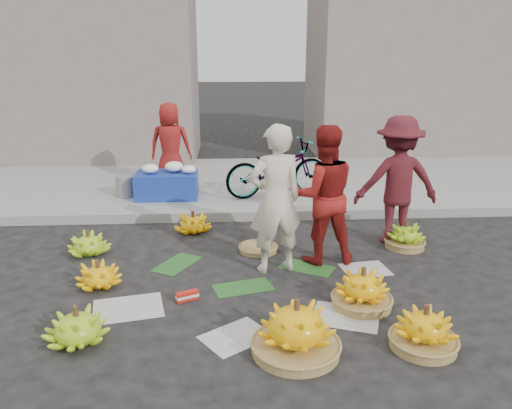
{
  "coord_description": "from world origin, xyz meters",
  "views": [
    {
      "loc": [
        -0.25,
        -5.27,
        2.53
      ],
      "look_at": [
        0.1,
        0.69,
        0.7
      ],
      "focal_mm": 35.0,
      "sensor_mm": 36.0,
      "label": 1
    }
  ],
  "objects": [
    {
      "name": "banana_bunch_4",
      "position": [
        1.12,
        -0.68,
        0.18
      ],
      "size": [
        0.7,
        0.7,
        0.43
      ],
      "rotation": [
        0.0,
        0.0,
        0.38
      ],
      "color": "olive",
      "rests_on": "ground"
    },
    {
      "name": "building_right",
      "position": [
        4.5,
        7.7,
        2.5
      ],
      "size": [
        5.0,
        3.0,
        5.0
      ],
      "primitive_type": "cube",
      "color": "gray",
      "rests_on": "sidewalk"
    },
    {
      "name": "man_striped",
      "position": [
        2.02,
        1.08,
        0.87
      ],
      "size": [
        1.14,
        0.67,
        1.75
      ],
      "primitive_type": "imported",
      "rotation": [
        0.0,
        0.0,
        3.12
      ],
      "color": "maroon",
      "rests_on": "ground"
    },
    {
      "name": "bicycle",
      "position": [
        0.61,
        3.1,
        0.61
      ],
      "size": [
        1.1,
        1.96,
        0.97
      ],
      "primitive_type": "imported",
      "rotation": [
        0.0,
        0.0,
        1.83
      ],
      "color": "gray",
      "rests_on": "sidewalk"
    },
    {
      "name": "banana_bunch_2",
      "position": [
        0.32,
        -1.48,
        0.23
      ],
      "size": [
        0.84,
        0.84,
        0.51
      ],
      "rotation": [
        0.0,
        0.0,
        -0.24
      ],
      "color": "olive",
      "rests_on": "ground"
    },
    {
      "name": "sidewalk",
      "position": [
        0.0,
        4.3,
        0.06
      ],
      "size": [
        40.0,
        4.0,
        0.12
      ],
      "primitive_type": "cube",
      "color": "gray",
      "rests_on": "ground"
    },
    {
      "name": "ground",
      "position": [
        0.0,
        0.0,
        0.0
      ],
      "size": [
        80.0,
        80.0,
        0.0
      ],
      "primitive_type": "plane",
      "color": "black",
      "rests_on": "ground"
    },
    {
      "name": "building_left",
      "position": [
        -4.0,
        7.2,
        2.0
      ],
      "size": [
        6.0,
        3.0,
        4.0
      ],
      "primitive_type": "cube",
      "color": "gray",
      "rests_on": "sidewalk"
    },
    {
      "name": "banana_bunch_6",
      "position": [
        -2.07,
        0.88,
        0.14
      ],
      "size": [
        0.65,
        0.65,
        0.33
      ],
      "rotation": [
        0.0,
        0.0,
        0.28
      ],
      "color": "#7FBC1A",
      "rests_on": "ground"
    },
    {
      "name": "flower_vendor",
      "position": [
        -1.29,
        3.87,
        0.9
      ],
      "size": [
        0.78,
        0.53,
        1.55
      ],
      "primitive_type": "imported",
      "rotation": [
        0.0,
        0.0,
        3.1
      ],
      "color": "maroon",
      "rests_on": "sidewalk"
    },
    {
      "name": "banana_leaves",
      "position": [
        -0.1,
        0.2,
        0.0
      ],
      "size": [
        2.0,
        1.0,
        0.0
      ],
      "primitive_type": null,
      "color": "#1C521B",
      "rests_on": "ground"
    },
    {
      "name": "grey_bucket",
      "position": [
        -2.02,
        3.2,
        0.3
      ],
      "size": [
        0.32,
        0.32,
        0.36
      ],
      "primitive_type": "cylinder",
      "color": "slate",
      "rests_on": "sidewalk"
    },
    {
      "name": "vendor_cream",
      "position": [
        0.3,
        0.27,
        0.89
      ],
      "size": [
        0.74,
        0.58,
        1.77
      ],
      "primitive_type": "imported",
      "rotation": [
        0.0,
        0.0,
        3.4
      ],
      "color": "beige",
      "rests_on": "ground"
    },
    {
      "name": "incense_stack",
      "position": [
        -0.7,
        -0.46,
        0.06
      ],
      "size": [
        0.25,
        0.17,
        0.1
      ],
      "primitive_type": "cube",
      "rotation": [
        0.0,
        0.0,
        0.43
      ],
      "color": "red",
      "rests_on": "ground"
    },
    {
      "name": "vendor_red",
      "position": [
        0.91,
        0.52,
        0.86
      ],
      "size": [
        0.87,
        0.69,
        1.72
      ],
      "primitive_type": "imported",
      "rotation": [
        0.0,
        0.0,
        3.19
      ],
      "color": "maroon",
      "rests_on": "ground"
    },
    {
      "name": "banana_bunch_0",
      "position": [
        -1.72,
        -0.07,
        0.14
      ],
      "size": [
        0.61,
        0.61,
        0.32
      ],
      "rotation": [
        0.0,
        0.0,
        0.29
      ],
      "color": "yellow",
      "rests_on": "ground"
    },
    {
      "name": "banana_bunch_5",
      "position": [
        2.12,
        0.88,
        0.15
      ],
      "size": [
        0.52,
        0.52,
        0.38
      ],
      "rotation": [
        0.0,
        0.0,
        0.08
      ],
      "color": "olive",
      "rests_on": "ground"
    },
    {
      "name": "newspaper_scatter",
      "position": [
        0.0,
        -0.8,
        0.0
      ],
      "size": [
        3.2,
        1.8,
        0.0
      ],
      "primitive_type": null,
      "color": "beige",
      "rests_on": "ground"
    },
    {
      "name": "flower_table",
      "position": [
        -1.29,
        3.11,
        0.37
      ],
      "size": [
        1.04,
        0.65,
        0.61
      ],
      "rotation": [
        0.0,
        0.0,
        -0.0
      ],
      "color": "navy",
      "rests_on": "sidewalk"
    },
    {
      "name": "basket_spare",
      "position": [
        0.14,
        0.87,
        0.03
      ],
      "size": [
        0.62,
        0.62,
        0.06
      ],
      "primitive_type": "cylinder",
      "rotation": [
        0.0,
        0.0,
        0.27
      ],
      "color": "olive",
      "rests_on": "ground"
    },
    {
      "name": "banana_bunch_3",
      "position": [
        1.47,
        -1.47,
        0.17
      ],
      "size": [
        0.59,
        0.59,
        0.42
      ],
      "rotation": [
        0.0,
        0.0,
        0.03
      ],
      "color": "olive",
      "rests_on": "ground"
    },
    {
      "name": "curb",
      "position": [
        0.0,
        2.2,
        0.07
      ],
      "size": [
        40.0,
        0.25,
        0.15
      ],
      "primitive_type": "cube",
      "color": "gray",
      "rests_on": "ground"
    },
    {
      "name": "banana_bunch_7",
      "position": [
        -0.77,
        1.65,
        0.14
      ],
      "size": [
        0.63,
        0.63,
        0.32
      ],
      "rotation": [
        0.0,
        0.0,
        -0.34
      ],
      "color": "yellow",
      "rests_on": "ground"
    },
    {
      "name": "banana_bunch_1",
      "position": [
        -1.63,
        -1.2,
        0.16
      ],
      "size": [
        0.6,
        0.6,
        0.36
      ],
      "rotation": [
        0.0,
        0.0,
        0.06
      ],
      "color": "#7FBC1A",
      "rests_on": "ground"
    }
  ]
}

